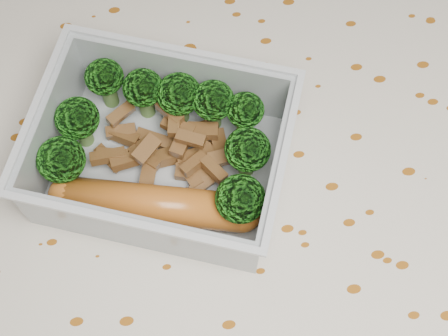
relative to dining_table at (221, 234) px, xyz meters
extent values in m
cube|color=brown|center=(0.00, 0.00, 0.06)|extent=(1.40, 0.90, 0.04)
cube|color=silver|center=(0.00, 0.00, 0.09)|extent=(1.46, 0.96, 0.01)
cube|color=silver|center=(-0.04, 0.03, 0.09)|extent=(0.20, 0.17, 0.00)
cube|color=silver|center=(-0.01, 0.08, 0.12)|extent=(0.15, 0.06, 0.05)
cube|color=silver|center=(-0.06, -0.03, 0.12)|extent=(0.15, 0.06, 0.05)
cube|color=silver|center=(0.04, 0.00, 0.12)|extent=(0.05, 0.11, 0.05)
cube|color=silver|center=(-0.11, 0.05, 0.12)|extent=(0.05, 0.11, 0.05)
cube|color=silver|center=(-0.01, 0.09, 0.15)|extent=(0.16, 0.07, 0.00)
cube|color=silver|center=(-0.06, -0.03, 0.15)|extent=(0.16, 0.07, 0.00)
cube|color=silver|center=(0.04, -0.01, 0.15)|extent=(0.05, 0.12, 0.00)
cube|color=silver|center=(-0.11, 0.06, 0.15)|extent=(0.05, 0.12, 0.00)
cylinder|color=#608C3F|center=(-0.07, 0.09, 0.11)|extent=(0.01, 0.01, 0.02)
ellipsoid|color=#278817|center=(-0.07, 0.09, 0.13)|extent=(0.03, 0.03, 0.02)
cylinder|color=#608C3F|center=(-0.04, 0.07, 0.10)|extent=(0.01, 0.01, 0.02)
ellipsoid|color=#278817|center=(-0.04, 0.07, 0.13)|extent=(0.03, 0.03, 0.02)
cylinder|color=#608C3F|center=(-0.02, 0.06, 0.10)|extent=(0.01, 0.01, 0.02)
ellipsoid|color=#278817|center=(-0.02, 0.06, 0.13)|extent=(0.03, 0.03, 0.03)
cylinder|color=#608C3F|center=(0.00, 0.06, 0.10)|extent=(0.01, 0.01, 0.02)
ellipsoid|color=#278817|center=(0.00, 0.06, 0.13)|extent=(0.03, 0.03, 0.03)
cylinder|color=#608C3F|center=(0.02, 0.04, 0.11)|extent=(0.01, 0.01, 0.03)
ellipsoid|color=#278817|center=(0.02, 0.04, 0.13)|extent=(0.03, 0.03, 0.02)
cylinder|color=#608C3F|center=(-0.09, 0.06, 0.10)|extent=(0.01, 0.01, 0.02)
ellipsoid|color=#278817|center=(-0.09, 0.06, 0.13)|extent=(0.03, 0.03, 0.03)
cylinder|color=#608C3F|center=(0.02, 0.01, 0.10)|extent=(0.01, 0.01, 0.02)
ellipsoid|color=#278817|center=(0.02, 0.01, 0.13)|extent=(0.03, 0.03, 0.03)
cylinder|color=#608C3F|center=(-0.10, 0.03, 0.10)|extent=(0.01, 0.01, 0.02)
ellipsoid|color=#278817|center=(-0.10, 0.03, 0.13)|extent=(0.03, 0.03, 0.03)
cylinder|color=#608C3F|center=(0.01, -0.02, 0.10)|extent=(0.01, 0.01, 0.02)
ellipsoid|color=#278817|center=(0.01, -0.02, 0.13)|extent=(0.03, 0.03, 0.03)
cube|color=brown|center=(-0.05, 0.04, 0.10)|extent=(0.02, 0.02, 0.01)
cube|color=brown|center=(-0.06, 0.06, 0.11)|extent=(0.02, 0.02, 0.01)
cube|color=brown|center=(-0.06, 0.05, 0.10)|extent=(0.02, 0.02, 0.01)
cube|color=brown|center=(-0.01, 0.03, 0.10)|extent=(0.02, 0.03, 0.01)
cube|color=brown|center=(-0.03, 0.06, 0.11)|extent=(0.02, 0.03, 0.01)
cube|color=brown|center=(-0.02, 0.02, 0.11)|extent=(0.02, 0.02, 0.01)
cube|color=brown|center=(-0.08, 0.03, 0.11)|extent=(0.03, 0.01, 0.01)
cube|color=brown|center=(-0.03, 0.06, 0.12)|extent=(0.02, 0.02, 0.01)
cube|color=brown|center=(-0.08, 0.04, 0.10)|extent=(0.02, 0.02, 0.01)
cube|color=brown|center=(-0.02, 0.02, 0.10)|extent=(0.03, 0.02, 0.01)
cube|color=brown|center=(-0.01, 0.01, 0.10)|extent=(0.02, 0.02, 0.01)
cube|color=brown|center=(-0.01, 0.04, 0.10)|extent=(0.03, 0.02, 0.01)
cube|color=brown|center=(0.00, 0.02, 0.11)|extent=(0.02, 0.01, 0.01)
cube|color=brown|center=(-0.03, 0.05, 0.12)|extent=(0.01, 0.03, 0.01)
cube|color=brown|center=(-0.01, 0.03, 0.10)|extent=(0.03, 0.01, 0.01)
cube|color=brown|center=(-0.05, 0.03, 0.12)|extent=(0.02, 0.02, 0.01)
cube|color=brown|center=(-0.02, 0.03, 0.12)|extent=(0.02, 0.02, 0.01)
cube|color=brown|center=(-0.02, 0.04, 0.11)|extent=(0.02, 0.03, 0.01)
cube|color=brown|center=(-0.03, 0.03, 0.10)|extent=(0.02, 0.02, 0.01)
cube|color=brown|center=(-0.01, 0.05, 0.10)|extent=(0.03, 0.02, 0.01)
cube|color=brown|center=(-0.07, 0.03, 0.11)|extent=(0.02, 0.01, 0.01)
cube|color=brown|center=(-0.05, 0.02, 0.10)|extent=(0.02, 0.02, 0.01)
cube|color=brown|center=(-0.01, 0.04, 0.11)|extent=(0.02, 0.01, 0.01)
cube|color=brown|center=(-0.07, 0.06, 0.10)|extent=(0.02, 0.01, 0.01)
cube|color=brown|center=(-0.06, 0.03, 0.11)|extent=(0.03, 0.01, 0.01)
cube|color=brown|center=(-0.05, 0.03, 0.10)|extent=(0.02, 0.02, 0.01)
cube|color=brown|center=(0.00, 0.03, 0.10)|extent=(0.01, 0.03, 0.01)
cube|color=brown|center=(-0.04, 0.05, 0.10)|extent=(0.03, 0.02, 0.01)
cube|color=brown|center=(-0.02, 0.01, 0.10)|extent=(0.02, 0.03, 0.01)
cube|color=brown|center=(0.00, 0.01, 0.11)|extent=(0.02, 0.02, 0.01)
cylinder|color=#BC621F|center=(-0.05, -0.01, 0.11)|extent=(0.12, 0.06, 0.03)
sphere|color=#BC621F|center=(0.01, -0.02, 0.11)|extent=(0.03, 0.03, 0.03)
sphere|color=#BC621F|center=(-0.10, 0.01, 0.11)|extent=(0.03, 0.03, 0.03)
camera|label=1|loc=(-0.02, -0.17, 0.50)|focal=50.00mm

